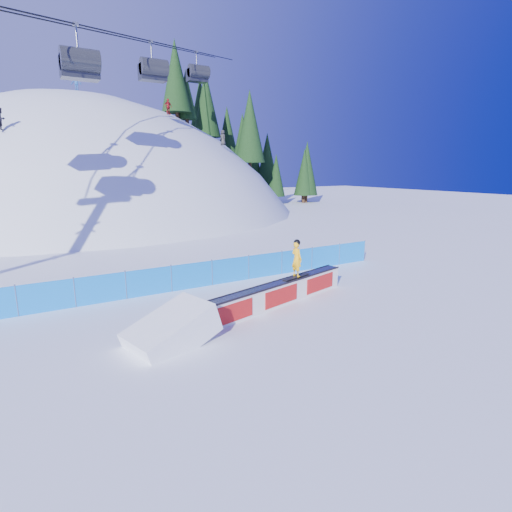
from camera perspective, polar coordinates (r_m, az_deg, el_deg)
ground at (r=14.96m, az=-2.48°, el=-9.00°), size 160.00×160.00×0.00m
snow_hill at (r=59.50m, az=-22.34°, el=-11.69°), size 64.00×64.00×64.00m
treeline at (r=61.08m, az=-1.00°, el=16.34°), size 24.13×13.03×20.95m
safety_fence at (r=18.66m, az=-9.08°, el=-2.80°), size 22.05×0.05×1.30m
chairlift at (r=42.88m, az=-16.25°, el=27.52°), size 40.80×41.70×22.00m
rail_box at (r=16.23m, az=2.99°, el=-5.47°), size 7.91×2.55×0.96m
snow_ramp at (r=13.34m, az=-11.90°, el=-12.06°), size 3.17×2.41×1.76m
snowboarder at (r=16.79m, az=5.83°, el=-0.37°), size 1.56×0.66×1.61m
distant_skiers at (r=44.81m, az=-19.31°, el=19.36°), size 21.78×12.26×7.24m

